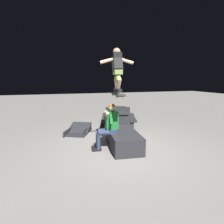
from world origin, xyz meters
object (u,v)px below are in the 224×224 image
(skater_airborne, at_px, (117,68))
(person_sitting_on_ledge, at_px, (108,124))
(kicker_ramp, at_px, (78,131))
(skateboard, at_px, (118,94))
(ledge_box_main, at_px, (123,139))
(picnic_table_back, at_px, (118,115))

(skater_airborne, bearing_deg, person_sitting_on_ledge, 53.57)
(kicker_ramp, bearing_deg, skateboard, -157.13)
(skater_airborne, bearing_deg, ledge_box_main, -57.79)
(ledge_box_main, relative_size, picnic_table_back, 0.78)
(ledge_box_main, height_order, person_sitting_on_ledge, person_sitting_on_ledge)
(ledge_box_main, bearing_deg, kicker_ramp, 31.54)
(person_sitting_on_ledge, xyz_separation_m, kicker_ramp, (1.80, 0.65, -0.66))
(skater_airborne, distance_m, picnic_table_back, 3.00)
(person_sitting_on_ledge, relative_size, skateboard, 1.26)
(ledge_box_main, distance_m, person_sitting_on_ledge, 0.67)
(ledge_box_main, height_order, picnic_table_back, picnic_table_back)
(skateboard, xyz_separation_m, kicker_ramp, (2.01, 0.85, -1.51))
(person_sitting_on_ledge, height_order, skater_airborne, skater_airborne)
(ledge_box_main, relative_size, kicker_ramp, 1.22)
(skater_airborne, bearing_deg, kicker_ramp, 23.63)
(skateboard, height_order, kicker_ramp, skateboard)
(ledge_box_main, relative_size, skater_airborne, 1.40)
(skateboard, distance_m, skater_airborne, 0.69)
(person_sitting_on_ledge, relative_size, skater_airborne, 1.17)
(skater_airborne, bearing_deg, skateboard, 173.25)
(ledge_box_main, xyz_separation_m, picnic_table_back, (2.13, -0.59, 0.26))
(skater_airborne, relative_size, kicker_ramp, 0.87)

